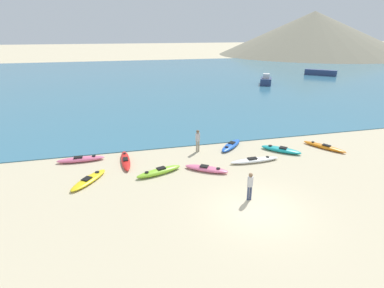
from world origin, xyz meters
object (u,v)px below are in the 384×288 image
(kayak_on_sand_7, at_px, (159,171))
(person_near_foreground, at_px, (250,185))
(kayak_on_sand_5, at_px, (324,147))
(moored_boat_1, at_px, (266,81))
(moored_boat_0, at_px, (321,72))
(kayak_on_sand_6, at_px, (231,145))
(kayak_on_sand_3, at_px, (281,150))
(kayak_on_sand_8, at_px, (81,159))
(kayak_on_sand_0, at_px, (206,169))
(kayak_on_sand_1, at_px, (126,160))
(kayak_on_sand_4, at_px, (254,160))
(person_near_waterline, at_px, (198,139))
(kayak_on_sand_2, at_px, (89,180))

(kayak_on_sand_7, xyz_separation_m, person_near_foreground, (4.09, -4.12, 0.72))
(kayak_on_sand_5, height_order, person_near_foreground, person_near_foreground)
(person_near_foreground, bearing_deg, moored_boat_1, 61.56)
(person_near_foreground, height_order, moored_boat_0, person_near_foreground)
(kayak_on_sand_6, height_order, person_near_foreground, person_near_foreground)
(moored_boat_0, bearing_deg, person_near_foreground, -129.91)
(kayak_on_sand_3, relative_size, moored_boat_0, 0.52)
(kayak_on_sand_7, bearing_deg, kayak_on_sand_8, 146.99)
(kayak_on_sand_0, bearing_deg, kayak_on_sand_1, 152.42)
(kayak_on_sand_4, bearing_deg, kayak_on_sand_0, -171.81)
(kayak_on_sand_8, relative_size, person_near_foreground, 1.99)
(kayak_on_sand_6, height_order, kayak_on_sand_7, kayak_on_sand_7)
(kayak_on_sand_5, distance_m, moored_boat_1, 27.82)
(kayak_on_sand_3, bearing_deg, person_near_waterline, 165.57)
(kayak_on_sand_8, bearing_deg, kayak_on_sand_6, 0.00)
(moored_boat_0, bearing_deg, kayak_on_sand_2, -139.54)
(kayak_on_sand_1, xyz_separation_m, moored_boat_0, (38.36, 32.34, 0.44))
(kayak_on_sand_0, xyz_separation_m, kayak_on_sand_7, (-2.92, 0.30, 0.02))
(kayak_on_sand_6, relative_size, moored_boat_1, 0.69)
(kayak_on_sand_6, bearing_deg, kayak_on_sand_7, -152.08)
(kayak_on_sand_7, relative_size, person_near_foreground, 1.95)
(kayak_on_sand_1, relative_size, moored_boat_0, 0.65)
(person_near_waterline, bearing_deg, kayak_on_sand_3, -14.43)
(kayak_on_sand_0, relative_size, kayak_on_sand_1, 0.83)
(kayak_on_sand_2, xyz_separation_m, moored_boat_1, (25.38, 27.62, 0.54))
(kayak_on_sand_2, relative_size, kayak_on_sand_4, 0.81)
(kayak_on_sand_0, distance_m, person_near_waterline, 3.31)
(kayak_on_sand_5, distance_m, kayak_on_sand_6, 6.90)
(kayak_on_sand_3, bearing_deg, kayak_on_sand_1, 175.67)
(kayak_on_sand_3, xyz_separation_m, kayak_on_sand_6, (-3.18, 1.73, -0.01))
(kayak_on_sand_0, distance_m, person_near_foreground, 4.06)
(kayak_on_sand_5, bearing_deg, kayak_on_sand_1, 175.93)
(kayak_on_sand_5, relative_size, kayak_on_sand_7, 1.02)
(person_near_waterline, relative_size, moored_boat_0, 0.33)
(kayak_on_sand_0, relative_size, kayak_on_sand_4, 0.78)
(kayak_on_sand_8, bearing_deg, kayak_on_sand_3, -7.10)
(kayak_on_sand_1, height_order, kayak_on_sand_6, same)
(kayak_on_sand_0, bearing_deg, kayak_on_sand_7, 174.06)
(kayak_on_sand_2, xyz_separation_m, kayak_on_sand_3, (13.18, 1.41, 0.03))
(kayak_on_sand_6, bearing_deg, kayak_on_sand_4, -79.55)
(kayak_on_sand_3, height_order, kayak_on_sand_4, kayak_on_sand_3)
(moored_boat_0, relative_size, moored_boat_1, 1.33)
(kayak_on_sand_5, relative_size, kayak_on_sand_6, 1.17)
(person_near_waterline, distance_m, moored_boat_0, 45.89)
(kayak_on_sand_7, height_order, kayak_on_sand_8, kayak_on_sand_7)
(kayak_on_sand_4, relative_size, moored_boat_1, 0.92)
(kayak_on_sand_1, xyz_separation_m, kayak_on_sand_7, (1.92, -2.23, 0.02))
(kayak_on_sand_8, distance_m, person_near_foreground, 11.49)
(kayak_on_sand_3, distance_m, kayak_on_sand_7, 9.18)
(kayak_on_sand_0, bearing_deg, kayak_on_sand_8, 156.09)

